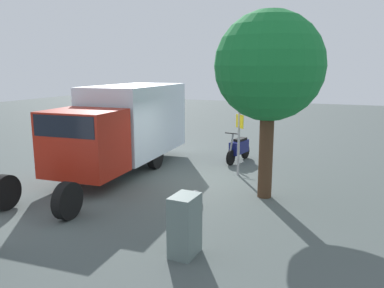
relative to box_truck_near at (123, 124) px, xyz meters
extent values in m
plane|color=#4A5352|center=(0.51, 2.95, -1.62)|extent=(60.00, 60.00, 0.00)
cylinder|color=black|center=(-0.49, -0.97, -1.17)|extent=(0.91, 0.29, 0.90)
cylinder|color=black|center=(-0.59, 0.92, -1.17)|extent=(0.91, 0.29, 0.90)
cylinder|color=black|center=(4.46, -0.74, -1.17)|extent=(0.91, 0.29, 0.90)
cylinder|color=black|center=(4.37, 1.16, -1.17)|extent=(0.91, 0.29, 0.90)
cube|color=silver|center=(-0.94, -0.04, 0.07)|extent=(4.56, 2.41, 2.48)
cube|color=#A01F11|center=(2.29, 0.11, -0.22)|extent=(1.90, 2.18, 1.90)
cube|color=black|center=(2.29, 0.11, 0.38)|extent=(1.91, 2.02, 0.60)
cylinder|color=black|center=(-2.08, 3.28, -1.34)|extent=(0.57, 0.21, 0.56)
cylinder|color=black|center=(-3.31, 3.52, -1.34)|extent=(0.57, 0.21, 0.56)
cube|color=navy|center=(-2.75, 3.41, -1.06)|extent=(1.14, 0.53, 0.48)
cube|color=black|center=(-2.84, 3.43, -0.79)|extent=(0.68, 0.40, 0.12)
cylinder|color=slate|center=(-2.13, 3.29, -0.79)|extent=(0.29, 0.12, 0.69)
cylinder|color=black|center=(-2.13, 3.29, -0.44)|extent=(0.15, 0.55, 0.04)
cylinder|color=#9E9EA3|center=(-0.89, 3.88, -0.30)|extent=(0.08, 0.08, 2.65)
cylinder|color=red|center=(-0.89, 3.90, 0.84)|extent=(0.71, 0.32, 0.76)
cube|color=yellow|center=(-0.89, 3.90, 0.20)|extent=(0.33, 0.33, 0.44)
cylinder|color=#47301E|center=(1.02, 5.17, -0.33)|extent=(0.38, 0.38, 2.57)
sphere|color=#197433|center=(1.02, 5.17, 1.97)|extent=(2.89, 2.89, 2.89)
cube|color=slate|center=(4.97, 4.44, -1.02)|extent=(0.66, 0.48, 1.19)
torus|color=#B7B7BC|center=(2.48, 3.62, -1.62)|extent=(0.85, 0.17, 0.85)
camera|label=1|loc=(11.27, 7.14, 1.91)|focal=35.92mm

